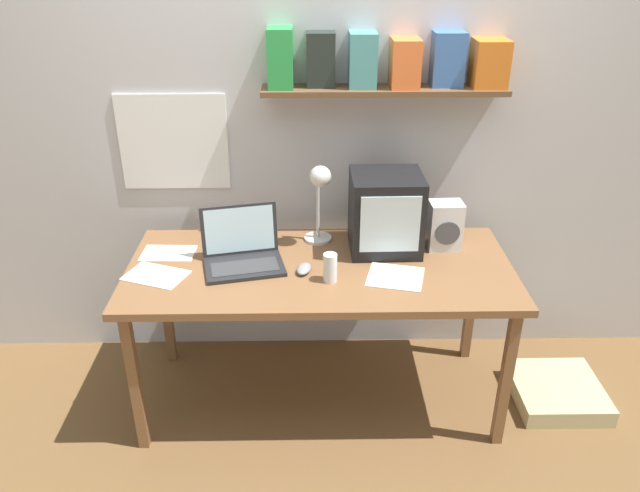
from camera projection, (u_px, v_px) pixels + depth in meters
ground_plane at (320, 395)px, 3.14m from camera, size 12.00×12.00×0.00m
back_wall at (320, 114)px, 2.99m from camera, size 5.60×0.24×2.60m
corner_desk at (320, 277)px, 2.83m from camera, size 1.73×0.77×0.75m
crt_monitor at (386, 213)px, 2.88m from camera, size 0.33×0.31×0.37m
laptop at (242, 250)px, 2.80m from camera, size 0.40×0.33×0.25m
desk_lamp at (320, 191)px, 2.88m from camera, size 0.13×0.17×0.40m
juice_glass at (330, 269)px, 2.66m from camera, size 0.06×0.06×0.13m
space_heater at (445, 226)px, 2.91m from camera, size 0.16×0.13×0.23m
computer_mouse at (304, 269)px, 2.75m from camera, size 0.08×0.12×0.03m
loose_paper_near_laptop at (168, 253)px, 2.91m from camera, size 0.25×0.17×0.00m
loose_paper_near_monitor at (156, 275)px, 2.72m from camera, size 0.30×0.26×0.00m
open_notebook at (395, 277)px, 2.71m from camera, size 0.28×0.26×0.00m
floor_cushion at (557, 391)px, 3.10m from camera, size 0.42×0.42×0.09m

